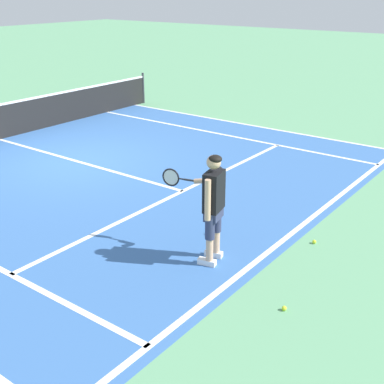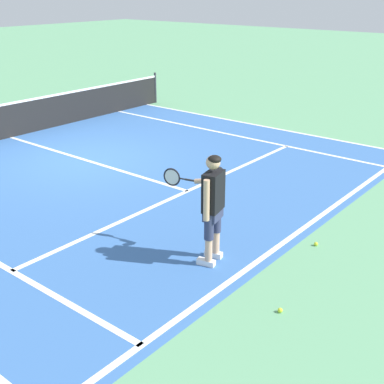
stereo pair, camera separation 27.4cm
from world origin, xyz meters
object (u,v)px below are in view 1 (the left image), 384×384
(tennis_ball_near_feet, at_px, (284,308))
(tennis_ball_by_baseline, at_px, (314,242))
(tennis_player, at_px, (212,201))
(tennis_ball_mid_court, at_px, (208,233))

(tennis_ball_near_feet, xyz_separation_m, tennis_ball_by_baseline, (1.98, 0.48, 0.00))
(tennis_player, bearing_deg, tennis_ball_by_baseline, -35.22)
(tennis_player, xyz_separation_m, tennis_ball_near_feet, (-0.51, -1.52, -0.96))
(tennis_ball_near_feet, bearing_deg, tennis_player, 71.44)
(tennis_player, relative_size, tennis_ball_near_feet, 25.95)
(tennis_player, bearing_deg, tennis_ball_mid_court, 38.35)
(tennis_ball_near_feet, bearing_deg, tennis_ball_mid_court, 59.82)
(tennis_ball_mid_court, bearing_deg, tennis_player, -141.65)
(tennis_ball_near_feet, height_order, tennis_ball_mid_court, same)
(tennis_ball_near_feet, xyz_separation_m, tennis_ball_mid_court, (1.20, 2.06, 0.00))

